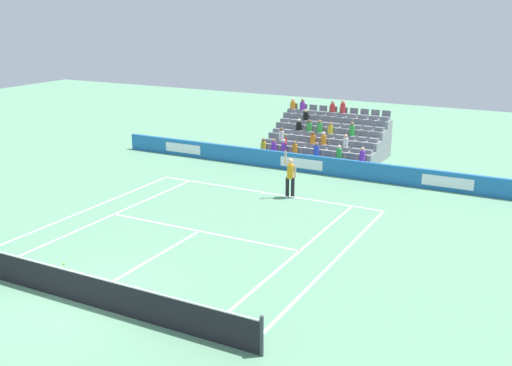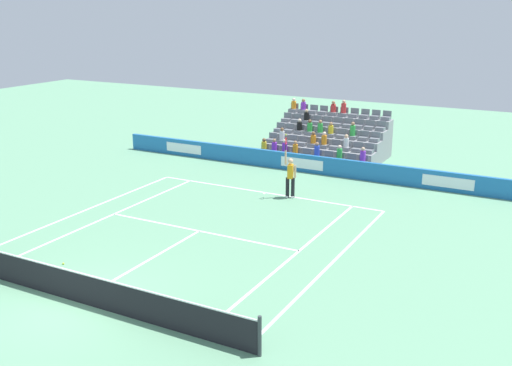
# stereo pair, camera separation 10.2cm
# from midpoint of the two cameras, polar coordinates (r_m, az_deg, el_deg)

# --- Properties ---
(ground_plane) EXTENTS (80.00, 80.00, 0.00)m
(ground_plane) POSITION_cam_midpoint_polar(r_m,az_deg,el_deg) (18.38, -16.62, -10.70)
(ground_plane) COLOR #669E77
(line_baseline) EXTENTS (10.97, 0.10, 0.01)m
(line_baseline) POSITION_cam_midpoint_polar(r_m,az_deg,el_deg) (27.40, 0.79, -0.91)
(line_baseline) COLOR white
(line_baseline) RESTS_ON ground
(line_service) EXTENTS (8.23, 0.10, 0.01)m
(line_service) POSITION_cam_midpoint_polar(r_m,az_deg,el_deg) (22.91, -5.48, -4.53)
(line_service) COLOR white
(line_service) RESTS_ON ground
(line_centre_service) EXTENTS (0.10, 6.40, 0.01)m
(line_centre_service) POSITION_cam_midpoint_polar(r_m,az_deg,el_deg) (20.52, -10.40, -7.30)
(line_centre_service) COLOR white
(line_centre_service) RESTS_ON ground
(line_singles_sideline_left) EXTENTS (0.10, 11.89, 0.01)m
(line_singles_sideline_left) POSITION_cam_midpoint_polar(r_m,az_deg,el_deg) (24.97, -14.01, -3.17)
(line_singles_sideline_left) COLOR white
(line_singles_sideline_left) RESTS_ON ground
(line_singles_sideline_right) EXTENTS (0.10, 11.89, 0.01)m
(line_singles_sideline_right) POSITION_cam_midpoint_polar(r_m,az_deg,el_deg) (20.69, 3.48, -6.84)
(line_singles_sideline_right) COLOR white
(line_singles_sideline_right) RESTS_ON ground
(line_doubles_sideline_left) EXTENTS (0.10, 11.89, 0.01)m
(line_doubles_sideline_left) POSITION_cam_midpoint_polar(r_m,az_deg,el_deg) (25.87, -16.29, -2.66)
(line_doubles_sideline_left) COLOR white
(line_doubles_sideline_left) RESTS_ON ground
(line_doubles_sideline_right) EXTENTS (0.10, 11.89, 0.01)m
(line_doubles_sideline_right) POSITION_cam_midpoint_polar(r_m,az_deg,el_deg) (20.22, 7.04, -7.51)
(line_doubles_sideline_right) COLOR white
(line_doubles_sideline_right) RESTS_ON ground
(line_centre_mark) EXTENTS (0.10, 0.20, 0.01)m
(line_centre_mark) POSITION_cam_midpoint_polar(r_m,az_deg,el_deg) (27.31, 0.69, -0.96)
(line_centre_mark) COLOR white
(line_centre_mark) RESTS_ON ground
(sponsor_barrier) EXTENTS (21.70, 0.22, 0.90)m
(sponsor_barrier) POSITION_cam_midpoint_polar(r_m,az_deg,el_deg) (30.86, 4.27, 1.90)
(sponsor_barrier) COLOR #1E66AD
(sponsor_barrier) RESTS_ON ground
(tennis_net) EXTENTS (11.97, 0.10, 1.07)m
(tennis_net) POSITION_cam_midpoint_polar(r_m,az_deg,el_deg) (18.17, -16.75, -9.31)
(tennis_net) COLOR #33383D
(tennis_net) RESTS_ON ground
(tennis_player) EXTENTS (0.54, 0.41, 2.85)m
(tennis_player) POSITION_cam_midpoint_polar(r_m,az_deg,el_deg) (26.47, 3.11, 0.68)
(tennis_player) COLOR black
(tennis_player) RESTS_ON ground
(stadium_stand) EXTENTS (6.20, 4.75, 3.04)m
(stadium_stand) POSITION_cam_midpoint_polar(r_m,az_deg,el_deg) (33.97, 6.68, 3.83)
(stadium_stand) COLOR gray
(stadium_stand) RESTS_ON ground
(loose_tennis_ball) EXTENTS (0.07, 0.07, 0.07)m
(loose_tennis_ball) POSITION_cam_midpoint_polar(r_m,az_deg,el_deg) (20.94, -17.79, -7.26)
(loose_tennis_ball) COLOR #D1E533
(loose_tennis_ball) RESTS_ON ground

